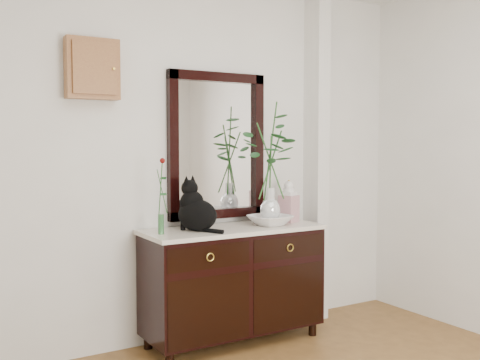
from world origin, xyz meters
TOP-DOWN VIEW (x-y plane):
  - wall_back at (0.00, 1.98)m, footprint 3.60×0.04m
  - pilaster at (1.00, 1.90)m, footprint 0.12×0.20m
  - sideboard at (0.10, 1.73)m, footprint 1.33×0.52m
  - wall_mirror at (0.10, 1.97)m, footprint 0.80×0.06m
  - key_cabinet at (-0.85, 1.94)m, footprint 0.35×0.10m
  - cat at (-0.19, 1.72)m, footprint 0.36×0.39m
  - lotus_bowl at (0.39, 1.67)m, footprint 0.35×0.35m
  - vase_branches at (0.39, 1.67)m, footprint 0.47×0.47m
  - bud_vase_rose at (-0.47, 1.71)m, footprint 0.08×0.08m
  - ginger_jar at (0.61, 1.75)m, footprint 0.16×0.16m

SIDE VIEW (x-z plane):
  - sideboard at x=0.10m, z-range 0.06..0.88m
  - lotus_bowl at x=0.39m, z-range 0.85..0.93m
  - ginger_jar at x=0.61m, z-range 0.85..1.18m
  - cat at x=-0.19m, z-range 0.85..1.21m
  - bud_vase_rose at x=-0.47m, z-range 0.85..1.37m
  - vase_branches at x=0.39m, z-range 0.87..1.78m
  - wall_back at x=0.00m, z-range 0.00..2.70m
  - pilaster at x=1.00m, z-range 0.00..2.70m
  - wall_mirror at x=0.10m, z-range 0.89..1.99m
  - key_cabinet at x=-0.85m, z-range 1.75..2.15m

